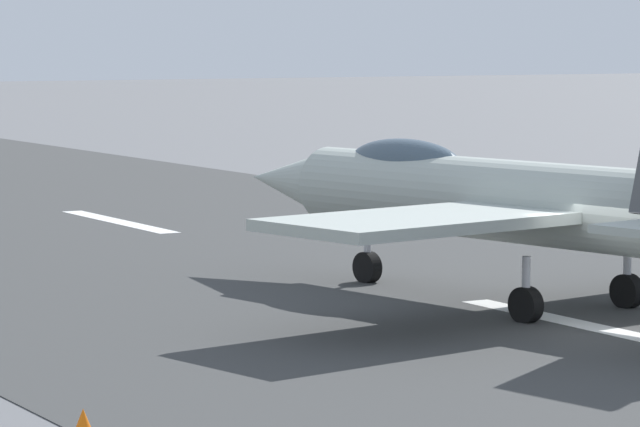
{
  "coord_description": "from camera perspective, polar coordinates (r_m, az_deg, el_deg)",
  "views": [
    {
      "loc": [
        -28.98,
        23.08,
        5.95
      ],
      "look_at": [
        4.67,
        4.09,
        2.2
      ],
      "focal_mm": 103.0,
      "sensor_mm": 36.0,
      "label": 1
    }
  ],
  "objects": [
    {
      "name": "ground_plane",
      "position": [
        37.53,
        9.0,
        -3.65
      ],
      "size": [
        400.0,
        400.0,
        0.0
      ],
      "primitive_type": "plane",
      "color": "#5E5F62"
    },
    {
      "name": "runway_strip",
      "position": [
        37.51,
        9.01,
        -3.64
      ],
      "size": [
        240.0,
        26.0,
        0.02
      ],
      "color": "#393A3A",
      "rests_on": "ground"
    },
    {
      "name": "fighter_jet",
      "position": [
        40.5,
        6.16,
        0.47
      ],
      "size": [
        17.78,
        14.42,
        5.59
      ],
      "color": "#A6B0A8",
      "rests_on": "ground"
    },
    {
      "name": "crew_person",
      "position": [
        56.87,
        5.08,
        0.33
      ],
      "size": [
        0.66,
        0.42,
        1.61
      ],
      "color": "#1E2338",
      "rests_on": "ground"
    },
    {
      "name": "marker_cone_near",
      "position": [
        27.09,
        -7.37,
        -6.6
      ],
      "size": [
        0.44,
        0.44,
        0.55
      ],
      "primitive_type": "cone",
      "color": "orange",
      "rests_on": "ground"
    }
  ]
}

